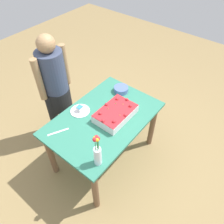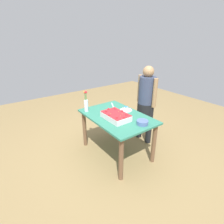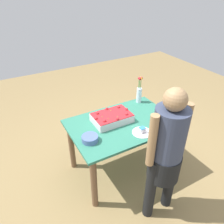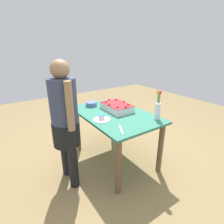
{
  "view_description": "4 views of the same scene",
  "coord_description": "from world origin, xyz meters",
  "px_view_note": "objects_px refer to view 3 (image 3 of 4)",
  "views": [
    {
      "loc": [
        1.22,
        1.09,
        2.48
      ],
      "look_at": [
        -0.05,
        0.07,
        0.83
      ],
      "focal_mm": 35.0,
      "sensor_mm": 36.0,
      "label": 1
    },
    {
      "loc": [
        -2.1,
        1.62,
        1.96
      ],
      "look_at": [
        0.02,
        0.08,
        0.82
      ],
      "focal_mm": 28.0,
      "sensor_mm": 36.0,
      "label": 2
    },
    {
      "loc": [
        -1.15,
        -1.8,
        2.22
      ],
      "look_at": [
        -0.08,
        0.11,
        0.86
      ],
      "focal_mm": 35.0,
      "sensor_mm": 36.0,
      "label": 3
    },
    {
      "loc": [
        1.83,
        -1.29,
        1.61
      ],
      "look_at": [
        -0.04,
        -0.03,
        0.76
      ],
      "focal_mm": 28.0,
      "sensor_mm": 36.0,
      "label": 4
    }
  ],
  "objects_px": {
    "serving_plate_with_slice": "(142,132)",
    "flower_vase": "(139,92)",
    "person_standing": "(166,151)",
    "sheet_cake": "(112,118)",
    "cake_knife": "(165,122)",
    "fruit_bowl": "(90,139)"
  },
  "relations": [
    {
      "from": "person_standing",
      "to": "sheet_cake",
      "type": "bearing_deg",
      "value": 8.86
    },
    {
      "from": "fruit_bowl",
      "to": "person_standing",
      "type": "height_order",
      "value": "person_standing"
    },
    {
      "from": "sheet_cake",
      "to": "cake_knife",
      "type": "distance_m",
      "value": 0.63
    },
    {
      "from": "flower_vase",
      "to": "person_standing",
      "type": "bearing_deg",
      "value": -112.26
    },
    {
      "from": "cake_knife",
      "to": "fruit_bowl",
      "type": "height_order",
      "value": "fruit_bowl"
    },
    {
      "from": "serving_plate_with_slice",
      "to": "cake_knife",
      "type": "bearing_deg",
      "value": 6.02
    },
    {
      "from": "cake_knife",
      "to": "flower_vase",
      "type": "height_order",
      "value": "flower_vase"
    },
    {
      "from": "flower_vase",
      "to": "fruit_bowl",
      "type": "relative_size",
      "value": 2.12
    },
    {
      "from": "sheet_cake",
      "to": "fruit_bowl",
      "type": "xyz_separation_m",
      "value": [
        -0.38,
        -0.21,
        -0.02
      ]
    },
    {
      "from": "cake_knife",
      "to": "fruit_bowl",
      "type": "bearing_deg",
      "value": -159.95
    },
    {
      "from": "sheet_cake",
      "to": "cake_knife",
      "type": "bearing_deg",
      "value": -31.06
    },
    {
      "from": "serving_plate_with_slice",
      "to": "person_standing",
      "type": "distance_m",
      "value": 0.46
    },
    {
      "from": "cake_knife",
      "to": "flower_vase",
      "type": "xyz_separation_m",
      "value": [
        0.01,
        0.56,
        0.15
      ]
    },
    {
      "from": "sheet_cake",
      "to": "serving_plate_with_slice",
      "type": "relative_size",
      "value": 2.08
    },
    {
      "from": "cake_knife",
      "to": "person_standing",
      "type": "height_order",
      "value": "person_standing"
    },
    {
      "from": "serving_plate_with_slice",
      "to": "sheet_cake",
      "type": "bearing_deg",
      "value": 116.41
    },
    {
      "from": "serving_plate_with_slice",
      "to": "flower_vase",
      "type": "height_order",
      "value": "flower_vase"
    },
    {
      "from": "cake_knife",
      "to": "person_standing",
      "type": "bearing_deg",
      "value": -103.36
    },
    {
      "from": "flower_vase",
      "to": "fruit_bowl",
      "type": "bearing_deg",
      "value": -154.65
    },
    {
      "from": "sheet_cake",
      "to": "fruit_bowl",
      "type": "relative_size",
      "value": 2.58
    },
    {
      "from": "flower_vase",
      "to": "fruit_bowl",
      "type": "xyz_separation_m",
      "value": [
        -0.93,
        -0.44,
        -0.12
      ]
    },
    {
      "from": "serving_plate_with_slice",
      "to": "cake_knife",
      "type": "xyz_separation_m",
      "value": [
        0.36,
        0.04,
        -0.01
      ]
    }
  ]
}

